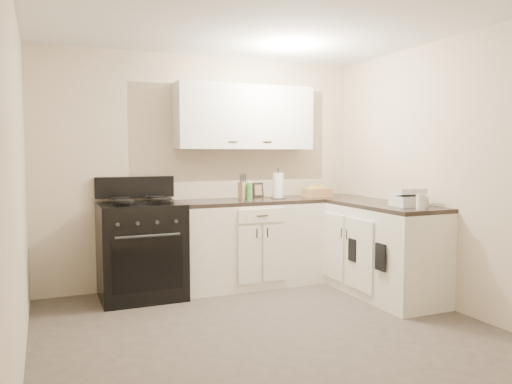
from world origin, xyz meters
name	(u,v)px	position (x,y,z in m)	size (l,w,h in m)	color
floor	(273,335)	(0.00, 0.00, 0.00)	(3.60, 3.60, 0.00)	#473F38
ceiling	(274,14)	(0.00, 0.00, 2.50)	(3.60, 3.60, 0.00)	white
wall_back	(205,171)	(0.00, 1.80, 1.25)	(3.60, 3.60, 0.00)	beige
wall_right	(451,175)	(1.80, 0.00, 1.25)	(3.60, 3.60, 0.00)	beige
wall_left	(17,184)	(-1.80, 0.00, 1.25)	(3.60, 3.60, 0.00)	beige
wall_front	(445,197)	(0.00, -1.80, 1.25)	(3.60, 3.60, 0.00)	beige
base_cabinets_back	(250,244)	(0.43, 1.50, 0.45)	(1.55, 0.60, 0.90)	white
base_cabinets_right	(367,247)	(1.50, 0.85, 0.45)	(0.60, 1.90, 0.90)	white
countertop_back	(250,201)	(0.43, 1.50, 0.92)	(1.55, 0.60, 0.04)	black
countertop_right	(368,203)	(1.50, 0.85, 0.92)	(0.60, 1.90, 0.04)	black
upper_cabinets	(245,117)	(0.43, 1.65, 1.84)	(1.55, 0.30, 0.70)	white
stove	(141,252)	(-0.77, 1.48, 0.46)	(0.81, 0.69, 0.98)	black
knife_block	(243,191)	(0.36, 1.56, 1.03)	(0.09, 0.08, 0.19)	tan
paper_towel	(278,186)	(0.75, 1.48, 1.08)	(0.12, 0.12, 0.29)	white
soap_bottle	(249,191)	(0.41, 1.49, 1.03)	(0.06, 0.06, 0.18)	green
picture_frame	(258,190)	(0.63, 1.76, 1.02)	(0.13, 0.02, 0.17)	black
wicker_basket	(317,193)	(1.26, 1.50, 0.99)	(0.31, 0.20, 0.10)	tan
countertop_grill	(408,201)	(1.54, 0.27, 0.99)	(0.27, 0.26, 0.10)	silver
glass_jar	(421,202)	(1.46, 0.00, 1.01)	(0.08, 0.08, 0.14)	silver
oven_mitt_near	(381,257)	(1.18, 0.20, 0.49)	(0.02, 0.14, 0.25)	black
oven_mitt_far	(352,250)	(1.18, 0.65, 0.48)	(0.02, 0.13, 0.23)	black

